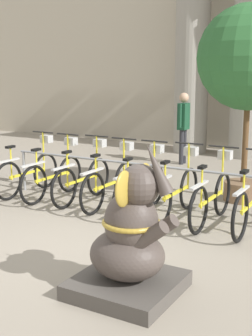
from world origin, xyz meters
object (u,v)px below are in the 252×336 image
object	(u,v)px
potted_tree	(249,61)
bicycle_2	(83,178)
bicycle_7	(252,202)
bicycle_0	(29,171)
bicycle_4	(142,187)
elephant_statue	(130,243)
person_pedestrian	(183,121)
bicycle_3	(111,182)
bicycle_6	(212,196)
bicycle_1	(54,175)
bicycle_5	(177,190)

from	to	relation	value
potted_tree	bicycle_2	bearing A→B (deg)	-148.84
potted_tree	bicycle_7	bearing A→B (deg)	-69.76
bicycle_0	potted_tree	size ratio (longest dim) A/B	0.51
bicycle_4	potted_tree	world-z (taller)	potted_tree
elephant_statue	person_pedestrian	xyz separation A→B (m)	(-2.29, 6.63, 0.51)
bicycle_3	bicycle_6	bearing A→B (deg)	-0.22
bicycle_6	elephant_statue	xyz separation A→B (m)	(0.07, -2.57, 0.12)
bicycle_4	person_pedestrian	distance (m)	4.25
bicycle_4	bicycle_6	distance (m)	1.18
bicycle_1	bicycle_5	size ratio (longest dim) A/B	1.00
bicycle_3	bicycle_4	world-z (taller)	same
bicycle_2	bicycle_1	bearing A→B (deg)	-173.19
bicycle_6	bicycle_0	bearing A→B (deg)	-179.75
bicycle_1	bicycle_2	size ratio (longest dim) A/B	1.00
bicycle_7	bicycle_5	bearing A→B (deg)	176.41
bicycle_7	bicycle_0	bearing A→B (deg)	179.98
bicycle_2	bicycle_0	bearing A→B (deg)	-176.90
bicycle_6	bicycle_5	bearing A→B (deg)	174.46
bicycle_3	bicycle_7	world-z (taller)	same
potted_tree	person_pedestrian	bearing A→B (deg)	131.25
bicycle_0	elephant_statue	bearing A→B (deg)	-35.27
bicycle_4	bicycle_3	bearing A→B (deg)	179.03
bicycle_0	person_pedestrian	size ratio (longest dim) A/B	0.98
bicycle_2	person_pedestrian	xyz separation A→B (m)	(0.14, 4.02, 0.63)
bicycle_7	person_pedestrian	bearing A→B (deg)	124.55
bicycle_3	elephant_statue	world-z (taller)	elephant_statue
bicycle_0	bicycle_3	bearing A→B (deg)	0.72
bicycle_4	bicycle_7	size ratio (longest dim) A/B	1.00
bicycle_2	potted_tree	world-z (taller)	potted_tree
bicycle_1	potted_tree	bearing A→B (deg)	26.96
bicycle_1	bicycle_7	xyz separation A→B (m)	(3.54, 0.01, 0.00)
bicycle_3	bicycle_4	bearing A→B (deg)	-0.97
bicycle_7	bicycle_4	bearing A→B (deg)	179.57
bicycle_7	potted_tree	bearing A→B (deg)	110.24
bicycle_1	bicycle_5	bearing A→B (deg)	1.93
person_pedestrian	bicycle_2	bearing A→B (deg)	-92.01
bicycle_6	potted_tree	size ratio (longest dim) A/B	0.51
bicycle_6	bicycle_2	bearing A→B (deg)	178.83
bicycle_2	bicycle_3	world-z (taller)	same
bicycle_1	elephant_statue	xyz separation A→B (m)	(3.02, -2.55, 0.12)
bicycle_4	potted_tree	size ratio (longest dim) A/B	0.51
bicycle_1	person_pedestrian	size ratio (longest dim) A/B	0.98
bicycle_1	bicycle_6	bearing A→B (deg)	0.43
bicycle_6	elephant_statue	size ratio (longest dim) A/B	1.08
bicycle_3	bicycle_7	distance (m)	2.36
bicycle_2	bicycle_5	bearing A→B (deg)	0.29
bicycle_0	bicycle_6	world-z (taller)	same
bicycle_2	bicycle_5	xyz separation A→B (m)	(1.77, 0.01, 0.00)
bicycle_5	bicycle_7	size ratio (longest dim) A/B	1.00
elephant_statue	person_pedestrian	bearing A→B (deg)	109.03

